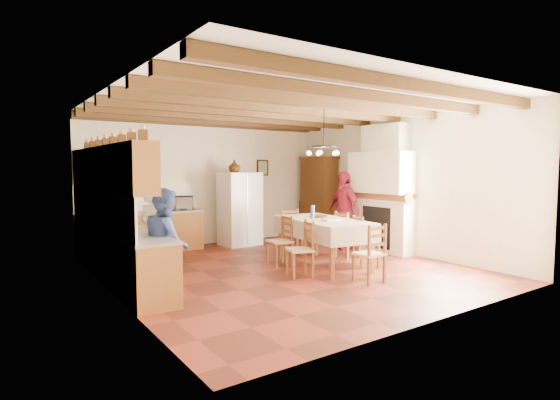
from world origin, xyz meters
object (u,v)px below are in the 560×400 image
at_px(chair_right_far, 348,235).
at_px(chair_left_far, 280,240).
at_px(chair_left_near, 300,249).
at_px(chair_right_near, 366,241).
at_px(refrigerator, 240,209).
at_px(person_man, 154,235).
at_px(chair_end_near, 369,253).
at_px(person_woman_blue, 166,242).
at_px(hutch, 319,198).
at_px(microwave, 181,203).
at_px(dining_table, 323,224).
at_px(chair_end_far, 292,232).
at_px(person_woman_red, 344,210).

bearing_deg(chair_right_far, chair_left_far, 84.02).
bearing_deg(chair_left_near, chair_right_near, 103.03).
distance_m(refrigerator, person_man, 3.71).
relative_size(chair_end_near, person_woman_blue, 0.61).
xyz_separation_m(hutch, chair_left_far, (-2.65, -2.07, -0.59)).
height_order(chair_right_far, microwave, microwave).
bearing_deg(chair_end_near, person_man, -32.05).
bearing_deg(chair_left_near, chair_end_near, 54.31).
xyz_separation_m(hutch, person_woman_blue, (-5.11, -2.76, -0.28)).
relative_size(dining_table, person_man, 1.34).
xyz_separation_m(chair_left_near, chair_end_near, (0.71, -0.93, 0.00)).
height_order(chair_right_near, microwave, microwave).
bearing_deg(hutch, chair_end_far, -138.99).
bearing_deg(chair_left_far, chair_end_far, 136.77).
relative_size(refrigerator, chair_left_near, 1.81).
xyz_separation_m(chair_end_far, person_woman_blue, (-3.28, -1.43, 0.31)).
bearing_deg(chair_right_far, chair_end_near, 148.38).
bearing_deg(chair_right_near, dining_table, 70.83).
relative_size(dining_table, person_woman_red, 1.21).
bearing_deg(hutch, person_man, -152.72).
xyz_separation_m(person_woman_blue, microwave, (1.55, 3.33, 0.27)).
bearing_deg(person_man, person_woman_blue, 152.92).
bearing_deg(refrigerator, chair_end_far, -78.92).
relative_size(chair_right_near, microwave, 1.72).
relative_size(chair_left_near, person_man, 0.60).
height_order(refrigerator, hutch, hutch).
height_order(chair_right_far, person_woman_blue, person_woman_blue).
bearing_deg(chair_right_near, microwave, 49.98).
relative_size(dining_table, chair_right_far, 2.24).
bearing_deg(person_man, chair_end_near, -144.64).
relative_size(chair_end_far, person_woman_blue, 0.61).
xyz_separation_m(dining_table, person_woman_blue, (-3.13, -0.20, -0.02)).
relative_size(chair_left_far, person_woman_red, 0.54).
bearing_deg(person_woman_blue, microwave, -13.91).
height_order(chair_left_near, chair_right_near, same).
relative_size(chair_right_far, chair_end_near, 1.00).
height_order(refrigerator, microwave, refrigerator).
distance_m(person_woman_blue, person_woman_red, 4.81).
height_order(hutch, chair_end_near, hutch).
relative_size(refrigerator, person_woman_red, 0.98).
bearing_deg(chair_end_far, microwave, 151.29).
bearing_deg(chair_end_far, chair_end_near, -77.84).
xyz_separation_m(refrigerator, person_woman_red, (1.72, -1.76, 0.02)).
height_order(chair_right_near, person_man, person_man).
height_order(chair_left_far, chair_end_near, same).
bearing_deg(chair_left_far, person_woman_red, 109.94).
relative_size(refrigerator, person_woman_blue, 1.11).
distance_m(chair_right_near, chair_end_near, 1.14).
relative_size(dining_table, person_woman_blue, 1.37).
distance_m(chair_left_near, chair_right_far, 1.88).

